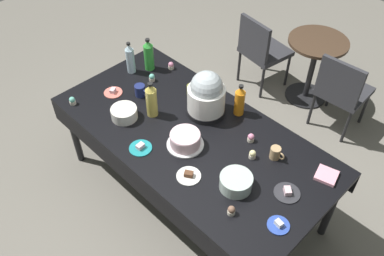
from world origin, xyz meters
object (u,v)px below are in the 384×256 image
(ceramic_snack_bowl, at_px, (124,113))
(cupcake_vanilla, at_px, (251,138))
(dessert_plate_charcoal, at_px, (287,192))
(cupcake_berry, at_px, (171,66))
(dessert_plate_cobalt, at_px, (278,225))
(cupcake_lemon, at_px, (252,154))
(maroon_chair_right, at_px, (342,89))
(dessert_plate_teal, at_px, (140,148))
(cupcake_rose, at_px, (152,78))
(cupcake_mint, at_px, (72,101))
(soda_bottle_water, at_px, (130,59))
(soda_bottle_orange_juice, at_px, (240,101))
(coffee_mug_navy, at_px, (140,91))
(coffee_mug_olive, at_px, (192,90))
(maroon_chair_left, at_px, (261,48))
(coffee_mug_tan, at_px, (276,153))
(glass_salad_bowl, at_px, (236,182))
(soda_bottle_lime_soda, at_px, (149,55))
(dessert_plate_coral, at_px, (113,92))
(cupcake_cocoa, at_px, (231,211))
(slow_cooker, at_px, (206,95))
(round_cafe_table, at_px, (314,59))
(dessert_plate_white, at_px, (189,175))
(potluck_table, at_px, (192,138))
(frosted_layer_cake, at_px, (185,140))
(soda_bottle_ginger_ale, at_px, (151,100))

(ceramic_snack_bowl, xyz_separation_m, cupcake_vanilla, (0.86, 0.50, -0.01))
(dessert_plate_charcoal, relative_size, cupcake_berry, 2.60)
(dessert_plate_cobalt, relative_size, cupcake_lemon, 2.10)
(maroon_chair_right, bearing_deg, dessert_plate_teal, -105.64)
(ceramic_snack_bowl, height_order, cupcake_rose, ceramic_snack_bowl)
(ceramic_snack_bowl, relative_size, cupcake_berry, 3.03)
(ceramic_snack_bowl, height_order, cupcake_berry, ceramic_snack_bowl)
(cupcake_mint, bearing_deg, soda_bottle_water, 90.70)
(soda_bottle_orange_juice, relative_size, coffee_mug_navy, 2.14)
(cupcake_berry, bearing_deg, maroon_chair_right, 46.16)
(cupcake_mint, relative_size, coffee_mug_olive, 0.58)
(maroon_chair_left, bearing_deg, coffee_mug_tan, -49.57)
(glass_salad_bowl, xyz_separation_m, soda_bottle_lime_soda, (-1.41, 0.46, 0.09))
(dessert_plate_coral, height_order, soda_bottle_water, soda_bottle_water)
(glass_salad_bowl, distance_m, ceramic_snack_bowl, 1.06)
(cupcake_cocoa, xyz_separation_m, cupcake_vanilla, (-0.32, 0.58, 0.00))
(cupcake_cocoa, distance_m, soda_bottle_lime_soda, 1.66)
(dessert_plate_charcoal, bearing_deg, coffee_mug_tan, 141.74)
(cupcake_mint, bearing_deg, cupcake_vanilla, 28.72)
(slow_cooker, distance_m, dessert_plate_cobalt, 1.13)
(glass_salad_bowl, distance_m, coffee_mug_olive, 1.01)
(cupcake_cocoa, xyz_separation_m, soda_bottle_lime_soda, (-1.52, 0.63, 0.11))
(cupcake_lemon, height_order, round_cafe_table, cupcake_lemon)
(dessert_plate_white, relative_size, maroon_chair_left, 0.20)
(dessert_plate_charcoal, bearing_deg, soda_bottle_lime_soda, 171.30)
(coffee_mug_navy, relative_size, round_cafe_table, 0.18)
(slow_cooker, bearing_deg, cupcake_berry, 162.29)
(cupcake_lemon, distance_m, coffee_mug_tan, 0.16)
(dessert_plate_coral, distance_m, dessert_plate_cobalt, 1.74)
(slow_cooker, height_order, glass_salad_bowl, slow_cooker)
(glass_salad_bowl, xyz_separation_m, dessert_plate_teal, (-0.71, -0.23, -0.04))
(slow_cooker, distance_m, coffee_mug_tan, 0.69)
(potluck_table, relative_size, cupcake_berry, 32.59)
(dessert_plate_charcoal, xyz_separation_m, maroon_chair_right, (-0.43, 1.55, -0.27))
(coffee_mug_tan, bearing_deg, frosted_layer_cake, -145.57)
(dessert_plate_teal, distance_m, cupcake_rose, 0.80)
(dessert_plate_charcoal, xyz_separation_m, cupcake_cocoa, (-0.16, -0.38, 0.02))
(soda_bottle_ginger_ale, relative_size, soda_bottle_lime_soda, 1.02)
(cupcake_vanilla, bearing_deg, soda_bottle_orange_juice, 147.25)
(frosted_layer_cake, distance_m, maroon_chair_right, 1.78)
(cupcake_lemon, bearing_deg, dessert_plate_white, -113.91)
(dessert_plate_teal, height_order, round_cafe_table, dessert_plate_teal)
(glass_salad_bowl, relative_size, coffee_mug_tan, 1.90)
(dessert_plate_cobalt, distance_m, coffee_mug_olive, 1.37)
(soda_bottle_orange_juice, bearing_deg, coffee_mug_olive, -167.23)
(cupcake_rose, distance_m, coffee_mug_tan, 1.29)
(glass_salad_bowl, bearing_deg, dessert_plate_white, -150.37)
(dessert_plate_white, xyz_separation_m, cupcake_berry, (-0.99, 0.75, 0.02))
(dessert_plate_charcoal, xyz_separation_m, round_cafe_table, (-0.89, 1.77, -0.26))
(ceramic_snack_bowl, xyz_separation_m, coffee_mug_navy, (-0.12, 0.26, 0.00))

